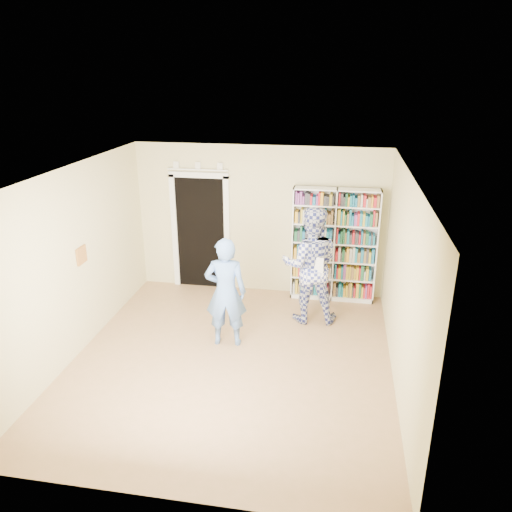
{
  "coord_description": "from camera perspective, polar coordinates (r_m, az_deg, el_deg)",
  "views": [
    {
      "loc": [
        1.38,
        -6.0,
        3.94
      ],
      "look_at": [
        0.21,
        0.9,
        1.28
      ],
      "focal_mm": 35.0,
      "sensor_mm": 36.0,
      "label": 1
    }
  ],
  "objects": [
    {
      "name": "bookshelf",
      "position": [
        8.84,
        8.92,
        1.29
      ],
      "size": [
        1.48,
        0.28,
        2.03
      ],
      "rotation": [
        0.0,
        0.0,
        -0.4
      ],
      "color": "white",
      "rests_on": "floor"
    },
    {
      "name": "floor",
      "position": [
        7.31,
        -2.84,
        -11.85
      ],
      "size": [
        5.0,
        5.0,
        0.0
      ],
      "primitive_type": "plane",
      "color": "#9E784C",
      "rests_on": "ground"
    },
    {
      "name": "paper_sheet",
      "position": [
        7.75,
        6.92,
        -1.22
      ],
      "size": [
        0.22,
        0.06,
        0.31
      ],
      "primitive_type": "cube",
      "rotation": [
        0.0,
        0.0,
        -0.23
      ],
      "color": "white",
      "rests_on": "man_plaid"
    },
    {
      "name": "wall_right",
      "position": [
        6.59,
        16.44,
        -3.25
      ],
      "size": [
        0.0,
        5.0,
        5.0
      ],
      "primitive_type": "plane",
      "rotation": [
        1.57,
        0.0,
        -1.57
      ],
      "color": "beige",
      "rests_on": "floor"
    },
    {
      "name": "wall_left",
      "position": [
        7.48,
        -20.12,
        -0.8
      ],
      "size": [
        0.0,
        5.0,
        5.0
      ],
      "primitive_type": "plane",
      "rotation": [
        1.57,
        0.0,
        1.57
      ],
      "color": "beige",
      "rests_on": "floor"
    },
    {
      "name": "wall_back",
      "position": [
        8.99,
        0.42,
        4.06
      ],
      "size": [
        4.5,
        0.0,
        4.5
      ],
      "primitive_type": "plane",
      "rotation": [
        1.57,
        0.0,
        0.0
      ],
      "color": "beige",
      "rests_on": "floor"
    },
    {
      "name": "ceiling",
      "position": [
        6.28,
        -3.28,
        9.37
      ],
      "size": [
        5.0,
        5.0,
        0.0
      ],
      "primitive_type": "plane",
      "rotation": [
        3.14,
        0.0,
        0.0
      ],
      "color": "white",
      "rests_on": "wall_back"
    },
    {
      "name": "man_blue",
      "position": [
        7.35,
        -3.48,
        -4.17
      ],
      "size": [
        0.66,
        0.47,
        1.69
      ],
      "primitive_type": "imported",
      "rotation": [
        0.0,
        0.0,
        3.26
      ],
      "color": "#5C85CC",
      "rests_on": "floor"
    },
    {
      "name": "man_plaid",
      "position": [
        8.04,
        6.22,
        -1.06
      ],
      "size": [
        1.0,
        0.81,
        1.93
      ],
      "primitive_type": "imported",
      "rotation": [
        0.0,
        0.0,
        3.23
      ],
      "color": "navy",
      "rests_on": "floor"
    },
    {
      "name": "wall_art",
      "position": [
        7.61,
        -19.32,
        0.08
      ],
      "size": [
        0.03,
        0.25,
        0.25
      ],
      "primitive_type": "cube",
      "color": "brown",
      "rests_on": "wall_left"
    },
    {
      "name": "doorway",
      "position": [
        9.26,
        -6.35,
        3.31
      ],
      "size": [
        1.1,
        0.08,
        2.43
      ],
      "color": "black",
      "rests_on": "floor"
    }
  ]
}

